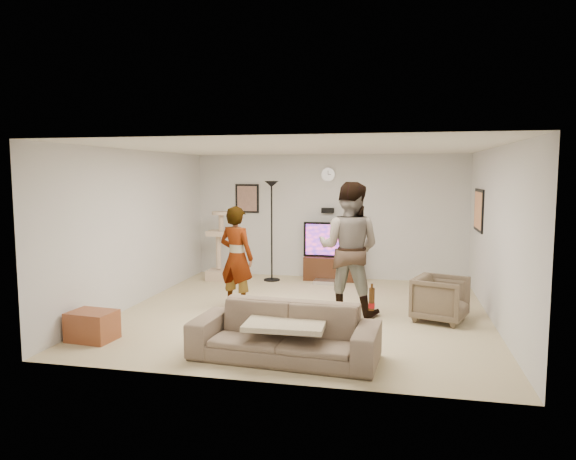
% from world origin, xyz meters
% --- Properties ---
extents(floor, '(5.50, 5.50, 0.02)m').
position_xyz_m(floor, '(0.00, 0.00, -0.01)').
color(floor, '#BCAD8C').
rests_on(floor, ground).
extents(ceiling, '(5.50, 5.50, 0.02)m').
position_xyz_m(ceiling, '(0.00, 0.00, 2.51)').
color(ceiling, silver).
rests_on(ceiling, wall_back).
extents(wall_back, '(5.50, 0.04, 2.50)m').
position_xyz_m(wall_back, '(0.00, 2.75, 1.25)').
color(wall_back, silver).
rests_on(wall_back, floor).
extents(wall_front, '(5.50, 0.04, 2.50)m').
position_xyz_m(wall_front, '(0.00, -2.75, 1.25)').
color(wall_front, silver).
rests_on(wall_front, floor).
extents(wall_left, '(0.04, 5.50, 2.50)m').
position_xyz_m(wall_left, '(-2.75, 0.00, 1.25)').
color(wall_left, silver).
rests_on(wall_left, floor).
extents(wall_right, '(0.04, 5.50, 2.50)m').
position_xyz_m(wall_right, '(2.75, 0.00, 1.25)').
color(wall_right, silver).
rests_on(wall_right, floor).
extents(wall_clock, '(0.26, 0.04, 0.26)m').
position_xyz_m(wall_clock, '(0.00, 2.72, 2.10)').
color(wall_clock, white).
rests_on(wall_clock, wall_back).
extents(wall_speaker, '(0.25, 0.10, 0.10)m').
position_xyz_m(wall_speaker, '(0.00, 2.69, 1.38)').
color(wall_speaker, black).
rests_on(wall_speaker, wall_back).
extents(picture_back, '(0.42, 0.03, 0.52)m').
position_xyz_m(picture_back, '(-1.70, 2.73, 1.60)').
color(picture_back, '#876356').
rests_on(picture_back, wall_back).
extents(picture_right, '(0.03, 0.78, 0.62)m').
position_xyz_m(picture_right, '(2.73, 1.60, 1.50)').
color(picture_right, '#FF9A65').
rests_on(picture_right, wall_right).
extents(tv_stand, '(1.12, 0.45, 0.47)m').
position_xyz_m(tv_stand, '(0.13, 2.50, 0.23)').
color(tv_stand, '#351B0F').
rests_on(tv_stand, floor).
extents(console_box, '(0.40, 0.30, 0.07)m').
position_xyz_m(console_box, '(0.02, 2.11, 0.04)').
color(console_box, silver).
rests_on(console_box, floor).
extents(tv, '(1.17, 0.08, 0.69)m').
position_xyz_m(tv, '(0.13, 2.50, 0.81)').
color(tv, black).
rests_on(tv, tv_stand).
extents(tv_screen, '(1.07, 0.01, 0.61)m').
position_xyz_m(tv_screen, '(0.13, 2.46, 0.81)').
color(tv_screen, '#F33E6F').
rests_on(tv_screen, tv).
extents(floor_lamp, '(0.32, 0.32, 1.97)m').
position_xyz_m(floor_lamp, '(-1.04, 2.20, 0.99)').
color(floor_lamp, black).
rests_on(floor_lamp, floor).
extents(cat_tree, '(0.46, 0.46, 1.39)m').
position_xyz_m(cat_tree, '(-2.10, 2.05, 0.69)').
color(cat_tree, tan).
rests_on(cat_tree, floor).
extents(person_left, '(0.68, 0.55, 1.62)m').
position_xyz_m(person_left, '(-1.07, -0.00, 0.81)').
color(person_left, '#A3A3A3').
rests_on(person_left, floor).
extents(person_right, '(1.09, 0.91, 2.00)m').
position_xyz_m(person_right, '(0.68, 0.06, 1.00)').
color(person_right, '#2C3C99').
rests_on(person_right, floor).
extents(sofa, '(2.19, 0.99, 0.62)m').
position_xyz_m(sofa, '(0.15, -2.04, 0.31)').
color(sofa, brown).
rests_on(sofa, floor).
extents(throw_blanket, '(0.92, 0.72, 0.06)m').
position_xyz_m(throw_blanket, '(0.17, -2.04, 0.42)').
color(throw_blanket, beige).
rests_on(throw_blanket, sofa).
extents(beer_bottle, '(0.06, 0.06, 0.25)m').
position_xyz_m(beer_bottle, '(1.13, -2.04, 0.75)').
color(beer_bottle, '#46260B').
rests_on(beer_bottle, sofa).
extents(armchair, '(0.90, 0.89, 0.65)m').
position_xyz_m(armchair, '(2.02, -0.06, 0.33)').
color(armchair, brown).
rests_on(armchair, floor).
extents(side_table, '(0.60, 0.47, 0.38)m').
position_xyz_m(side_table, '(-2.40, -1.90, 0.19)').
color(side_table, brown).
rests_on(side_table, floor).
extents(toy_ball, '(0.08, 0.08, 0.08)m').
position_xyz_m(toy_ball, '(-0.91, -0.56, 0.04)').
color(toy_ball, '#0077A4').
rests_on(toy_ball, floor).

